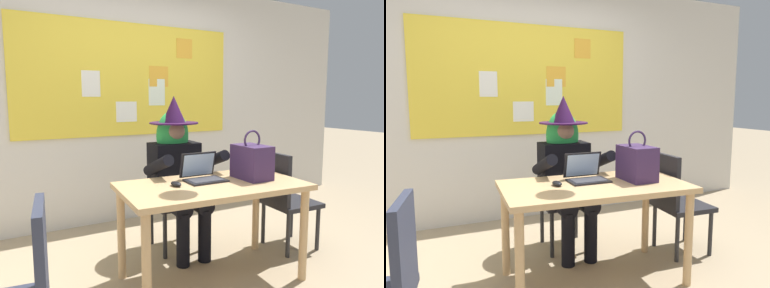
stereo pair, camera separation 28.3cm
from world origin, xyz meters
TOP-DOWN VIEW (x-y plane):
  - ground_plane at (0.00, 0.00)m, footprint 24.00×24.00m
  - wall_back_bulletin at (0.00, 1.70)m, footprint 6.20×1.82m
  - desk_main at (0.04, 0.06)m, footprint 1.38×0.81m
  - chair_at_desk at (0.06, 0.79)m, footprint 0.44×0.44m
  - person_costumed at (0.06, 0.66)m, footprint 0.60×0.68m
  - laptop at (0.03, 0.19)m, footprint 0.30×0.25m
  - computer_mouse at (-0.23, 0.12)m, footprint 0.07×0.11m
  - handbag at (0.39, 0.05)m, footprint 0.20×0.30m
  - chair_extra_corner at (0.90, 0.22)m, footprint 0.44×0.44m

SIDE VIEW (x-z plane):
  - ground_plane at x=0.00m, z-range 0.00..0.00m
  - chair_extra_corner at x=0.90m, z-range 0.05..0.93m
  - chair_at_desk at x=0.06m, z-range 0.05..0.94m
  - desk_main at x=0.04m, z-range 0.27..1.01m
  - computer_mouse at x=-0.23m, z-range 0.74..0.77m
  - person_costumed at x=0.06m, z-range 0.09..1.46m
  - laptop at x=0.03m, z-range 0.68..0.89m
  - handbag at x=0.39m, z-range 0.68..1.06m
  - wall_back_bulletin at x=0.00m, z-range 0.02..2.65m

